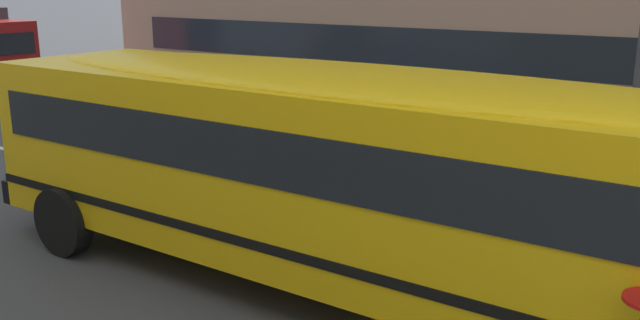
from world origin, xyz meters
name	(u,v)px	position (x,y,z in m)	size (l,w,h in m)	color
ground_plane	(626,299)	(0.00, 0.00, 0.00)	(400.00, 400.00, 0.00)	#424244
lane_centreline	(626,299)	(0.00, 0.00, 0.00)	(110.00, 0.16, 0.01)	silver
school_bus	(376,168)	(-2.52, -1.77, 1.66)	(12.53, 2.96, 2.80)	yellow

